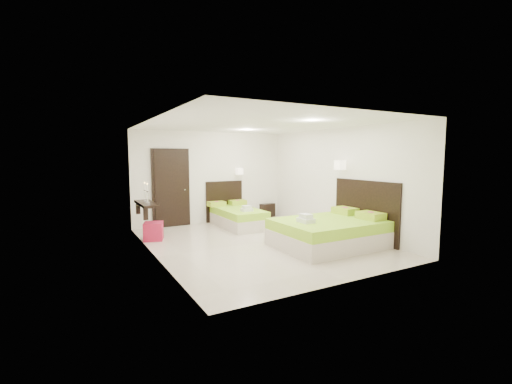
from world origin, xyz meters
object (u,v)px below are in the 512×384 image
nightstand (265,210)px  bed_double (331,231)px  ottoman (153,231)px  bed_single (237,215)px

nightstand → bed_double: bearing=-112.5°
nightstand → ottoman: bearing=-173.5°
nightstand → bed_single: bearing=-162.1°
bed_single → bed_double: bed_double is taller
bed_double → ottoman: (-3.22, 2.36, -0.12)m
bed_single → bed_double: (0.86, -2.87, 0.03)m
bed_single → ottoman: bed_single is taller
bed_single → ottoman: 2.42m
ottoman → bed_double: bearing=-36.2°
bed_single → bed_double: size_ratio=0.86×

